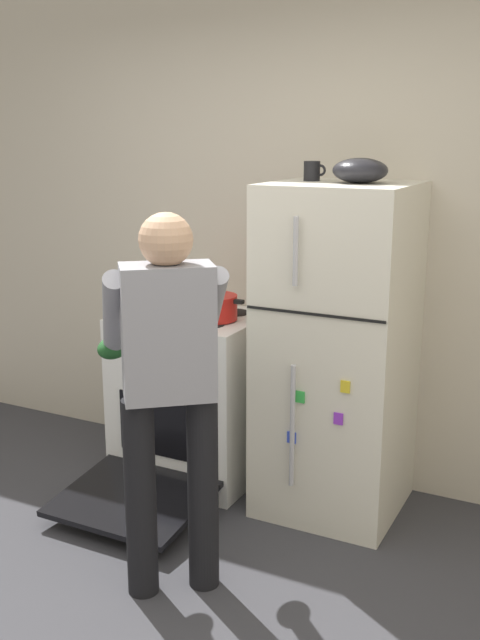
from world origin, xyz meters
TOP-DOWN VIEW (x-y plane):
  - kitchen_wall_back at (0.00, 1.95)m, footprint 6.00×0.10m
  - refrigerator at (0.38, 1.57)m, footprint 0.68×0.72m
  - stove_range at (-0.46, 1.55)m, footprint 0.76×1.23m
  - person_cook at (0.01, 0.59)m, footprint 0.68×0.72m
  - red_pot at (-0.30, 1.52)m, footprint 0.35×0.25m
  - coffee_mug at (0.21, 1.62)m, footprint 0.11×0.08m
  - mixing_bowl at (0.46, 1.57)m, footprint 0.26×0.26m

SIDE VIEW (x-z plane):
  - stove_range at x=-0.46m, z-range -0.01..0.92m
  - refrigerator at x=0.38m, z-range 0.00..1.66m
  - person_cook at x=0.01m, z-range 0.16..1.76m
  - red_pot at x=-0.30m, z-range 0.93..1.06m
  - kitchen_wall_back at x=0.00m, z-range 0.00..2.70m
  - coffee_mug at x=0.21m, z-range 1.66..1.76m
  - mixing_bowl at x=0.46m, z-range 1.66..1.78m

